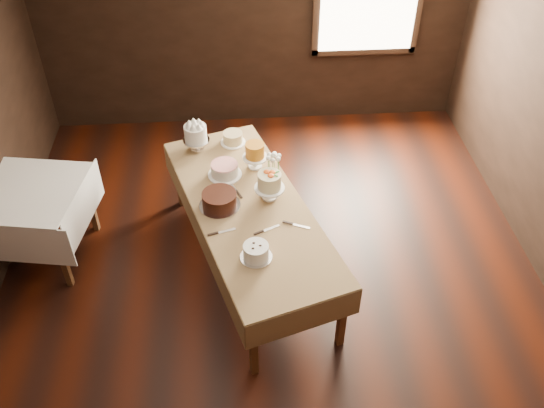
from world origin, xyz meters
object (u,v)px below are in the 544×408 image
Objects in this scene: display_table at (249,211)px; cake_swirl at (256,252)px; cake_server_b at (301,226)px; cake_server_d at (272,183)px; cake_server_c at (234,188)px; cake_caramel at (255,157)px; cake_flowers at (269,187)px; cake_lattice at (225,170)px; cake_meringue at (196,139)px; flower_vase at (274,179)px; cake_server_a at (271,228)px; cake_speckled at (233,138)px; side_table at (28,198)px; cake_chocolate at (219,200)px; cake_server_e at (227,231)px.

cake_swirl reaches higher than display_table.
cake_server_d is at bearing 132.52° from cake_server_b.
cake_server_b and cake_server_c have the same top height.
cake_server_c is at bearing 116.09° from display_table.
cake_flowers is (0.10, -0.46, 0.00)m from cake_caramel.
cake_lattice reaches higher than cake_server_c.
cake_meringue is 1.03m from cake_flowers.
cake_swirl is at bearing -102.78° from flower_vase.
cake_meringue is 1.24× the size of cake_server_c.
cake_server_a reaches higher than display_table.
side_table is at bearing -160.34° from cake_speckled.
cake_speckled reaches higher than cake_server_c.
cake_speckled is 0.99× the size of cake_swirl.
side_table is 1.75m from cake_chocolate.
cake_server_d is (0.69, -0.58, -0.12)m from cake_meringue.
cake_caramel is 0.94× the size of cake_flowers.
cake_lattice is at bearing 83.47° from cake_chocolate.
cake_server_e is at bearing -89.51° from cake_lattice.
cake_speckled is 0.52m from cake_lattice.
cake_server_b is at bearing 39.99° from cake_swirl.
display_table is 10.73× the size of cake_server_c.
flower_vase is at bearing -60.59° from cake_caramel.
cake_chocolate is at bearing -9.54° from side_table.
cake_speckled is 0.72m from cake_server_c.
display_table is 0.38m from cake_server_d.
cake_lattice is (-0.09, -0.52, -0.00)m from cake_speckled.
display_table is 0.28m from cake_chocolate.
cake_speckled is at bearing 19.66° from side_table.
cake_speckled is (0.36, 0.08, -0.07)m from cake_meringue.
cake_meringue is 0.94× the size of cake_lattice.
display_table is 9.97× the size of cake_swirl.
cake_caramel is (2.06, 0.25, 0.17)m from side_table.
cake_server_b is at bearing -34.45° from display_table.
side_table is at bearing 139.03° from cake_server_a.
flower_vase is (0.15, -0.27, -0.05)m from cake_caramel.
cake_lattice is 0.47m from flower_vase.
side_table is 4.48× the size of cake_server_c.
side_table reaches higher than cake_server_e.
side_table is at bearing -170.61° from cake_server_b.
flower_vase is (0.35, -0.69, 0.01)m from cake_speckled.
cake_lattice is at bearing 114.23° from display_table.
cake_server_a is 0.37m from cake_server_e.
cake_swirl is (0.28, -0.65, -0.01)m from cake_chocolate.
cake_server_a is (2.16, -0.61, 0.05)m from side_table.
cake_meringue is 1.24× the size of cake_server_a.
cake_chocolate is 1.52× the size of cake_server_e.
cake_swirl reaches higher than cake_server_b.
cake_flowers is 0.37m from cake_server_c.
display_table is at bearing -65.77° from cake_lattice.
cake_flowers is 1.21× the size of cake_server_e.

